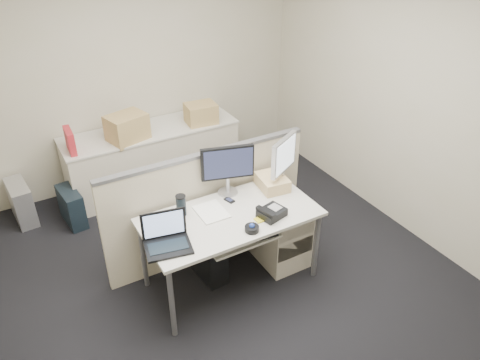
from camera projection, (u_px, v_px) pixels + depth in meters
floor at (231, 280)px, 4.34m from camera, size 4.00×4.50×0.01m
wall_back at (134, 70)px, 5.30m from camera, size 4.00×0.02×2.70m
wall_right at (412, 102)px, 4.48m from camera, size 0.02×4.50×2.70m
desk at (230, 222)px, 3.99m from camera, size 1.50×0.75×0.73m
keyboard_tray at (241, 237)px, 3.88m from camera, size 0.62×0.32×0.02m
drawer_pedestal at (279, 231)px, 4.44m from camera, size 0.40×0.55×0.65m
cubicle_partition at (208, 207)px, 4.38m from camera, size 2.00×0.06×1.10m
back_counter at (153, 158)px, 5.58m from camera, size 2.00×0.60×0.72m
monitor_main at (228, 171)px, 4.13m from camera, size 0.50×0.31×0.47m
monitor_small at (283, 163)px, 4.24m from camera, size 0.44×0.36×0.48m
laptop at (167, 235)px, 3.52m from camera, size 0.40×0.33×0.26m
trackball at (252, 229)px, 3.76m from camera, size 0.13×0.13×0.05m
desk_phone at (272, 213)px, 3.93m from camera, size 0.25×0.22×0.07m
paper_stack at (211, 212)px, 3.99m from camera, size 0.24×0.30×0.01m
sticky_pad at (260, 220)px, 3.90m from camera, size 0.08×0.08×0.01m
travel_mug at (181, 206)px, 3.93m from camera, size 0.10×0.10×0.18m
banana at (268, 213)px, 3.95m from camera, size 0.18×0.06×0.04m
cellphone at (229, 200)px, 4.14m from camera, size 0.07×0.11×0.01m
manila_folders at (272, 182)px, 4.31m from camera, size 0.28×0.34×0.12m
keyboard at (249, 236)px, 3.86m from camera, size 0.49×0.22×0.03m
pc_tower_desk at (206, 254)px, 4.31m from camera, size 0.22×0.49×0.45m
pc_tower_spare_dark at (72, 207)px, 5.00m from camera, size 0.22×0.44×0.40m
pc_tower_spare_silver at (21, 202)px, 5.03m from camera, size 0.23×0.49×0.44m
cardboard_box_left at (127, 128)px, 5.10m from camera, size 0.48×0.40×0.31m
cardboard_box_right at (201, 114)px, 5.49m from camera, size 0.37×0.30×0.25m
red_binder at (70, 142)px, 4.87m from camera, size 0.08×0.29×0.27m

